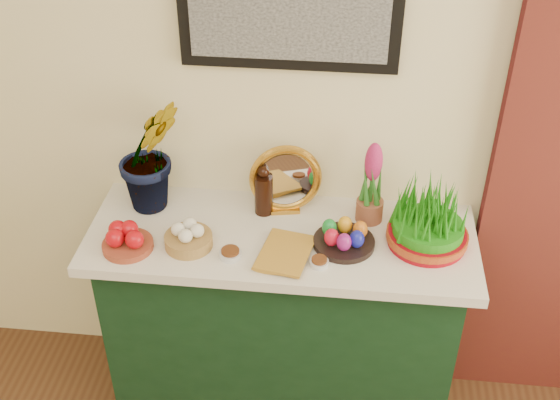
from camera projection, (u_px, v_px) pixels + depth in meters
The scene contains 13 objects.
sideboard at pixel (281, 324), 2.80m from camera, with size 1.30×0.45×0.85m, color #11311A.
tablecloth at pixel (282, 237), 2.54m from camera, with size 1.40×0.55×0.04m, color silver.
hyacinth_green at pixel (149, 138), 2.50m from camera, with size 0.29×0.25×0.59m, color #2C7425.
apple_bowl at pixel (127, 240), 2.44m from camera, with size 0.23×0.23×0.09m.
garlic_basket at pixel (188, 237), 2.45m from camera, with size 0.22×0.22×0.09m.
vinegar_cruet at pixel (264, 192), 2.58m from camera, with size 0.07×0.07×0.20m.
mirror at pixel (286, 180), 2.57m from camera, with size 0.28×0.11×0.27m.
book at pixel (262, 248), 2.43m from camera, with size 0.15×0.22×0.03m, color #B68228.
spice_dish_left at pixel (230, 253), 2.41m from camera, with size 0.08×0.08×0.03m.
spice_dish_right at pixel (319, 262), 2.38m from camera, with size 0.07×0.07×0.03m.
egg_plate at pixel (344, 238), 2.45m from camera, with size 0.25×0.25×0.09m.
hyacinth_pink at pixel (371, 186), 2.51m from camera, with size 0.10×0.10×0.33m.
wheatgrass_sabzeh at pixel (429, 220), 2.42m from camera, with size 0.29×0.29×0.23m.
Camera 1 is at (0.28, 0.03, 2.45)m, focal length 45.00 mm.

